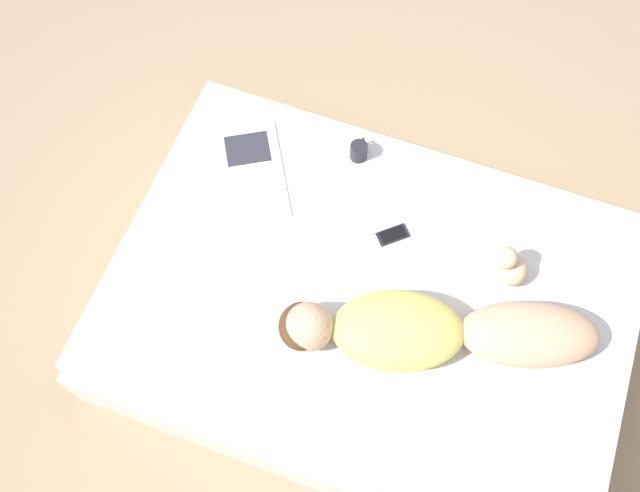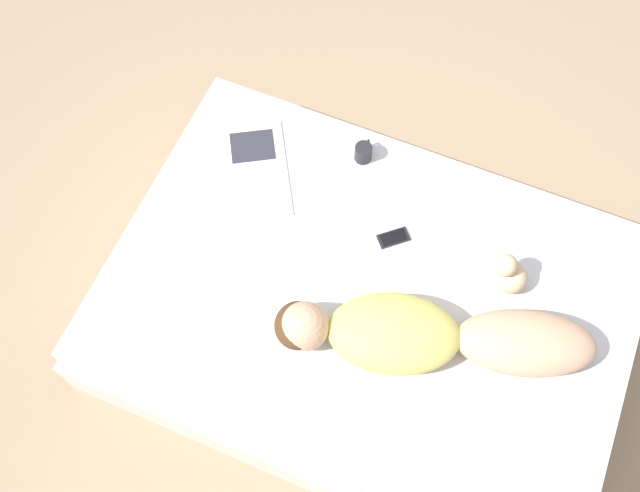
{
  "view_description": "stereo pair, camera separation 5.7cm",
  "coord_description": "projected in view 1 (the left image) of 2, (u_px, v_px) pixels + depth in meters",
  "views": [
    {
      "loc": [
        -1.14,
        -0.2,
        3.25
      ],
      "look_at": [
        0.09,
        0.26,
        0.48
      ],
      "focal_mm": 42.0,
      "sensor_mm": 36.0,
      "label": 1
    },
    {
      "loc": [
        -1.12,
        -0.25,
        3.25
      ],
      "look_at": [
        0.09,
        0.26,
        0.48
      ],
      "focal_mm": 42.0,
      "sensor_mm": 36.0,
      "label": 2
    }
  ],
  "objects": [
    {
      "name": "plush_toy",
      "position": [
        511.0,
        266.0,
        2.99
      ],
      "size": [
        0.13,
        0.15,
        0.19
      ],
      "color": "#D1B289",
      "rests_on": "bed"
    },
    {
      "name": "cell_phone",
      "position": [
        393.0,
        235.0,
        3.13
      ],
      "size": [
        0.14,
        0.14,
        0.01
      ],
      "rotation": [
        0.0,
        0.0,
        0.73
      ],
      "color": "black",
      "rests_on": "bed"
    },
    {
      "name": "bed",
      "position": [
        368.0,
        309.0,
        3.23
      ],
      "size": [
        1.52,
        2.16,
        0.43
      ],
      "color": "beige",
      "rests_on": "ground_plane"
    },
    {
      "name": "ground_plane",
      "position": [
        366.0,
        325.0,
        3.42
      ],
      "size": [
        12.0,
        12.0,
        0.0
      ],
      "primitive_type": "plane",
      "color": "#9E8466"
    },
    {
      "name": "person",
      "position": [
        431.0,
        331.0,
        2.86
      ],
      "size": [
        0.61,
        1.24,
        0.19
      ],
      "rotation": [
        0.0,
        0.0,
        0.32
      ],
      "color": "tan",
      "rests_on": "bed"
    },
    {
      "name": "coffee_mug",
      "position": [
        359.0,
        151.0,
        3.27
      ],
      "size": [
        0.11,
        0.08,
        0.08
      ],
      "color": "#232328",
      "rests_on": "bed"
    },
    {
      "name": "open_magazine",
      "position": [
        251.0,
        172.0,
        3.27
      ],
      "size": [
        0.56,
        0.49,
        0.01
      ],
      "rotation": [
        0.0,
        0.0,
        0.53
      ],
      "color": "white",
      "rests_on": "bed"
    }
  ]
}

